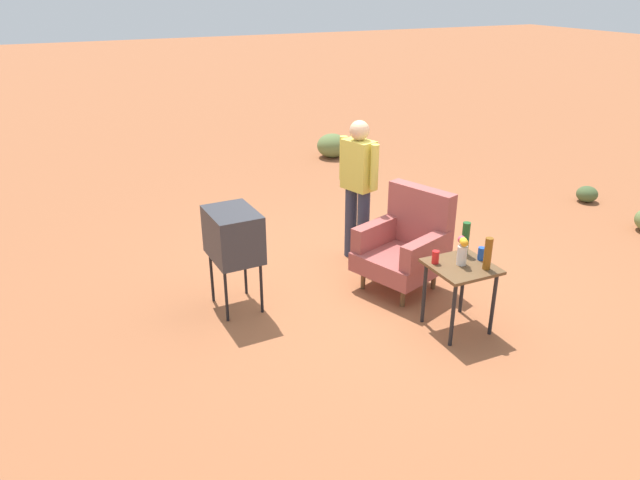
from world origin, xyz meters
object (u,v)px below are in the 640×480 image
(soda_can_blue, at_px, (481,254))
(bottle_tall_amber, at_px, (488,254))
(side_table, at_px, (461,275))
(flower_vase, at_px, (462,250))
(bottle_wine_green, at_px, (465,239))
(armchair, at_px, (406,243))
(person_standing, at_px, (358,182))
(soda_can_red, at_px, (435,257))
(tv_on_stand, at_px, (233,235))

(soda_can_blue, height_order, bottle_tall_amber, bottle_tall_amber)
(side_table, bearing_deg, flower_vase, 169.30)
(bottle_wine_green, distance_m, flower_vase, 0.23)
(armchair, xyz_separation_m, bottle_wine_green, (0.75, 0.15, 0.32))
(side_table, distance_m, person_standing, 1.82)
(bottle_tall_amber, distance_m, flower_vase, 0.22)
(bottle_tall_amber, bearing_deg, side_table, -135.82)
(soda_can_red, height_order, soda_can_blue, same)
(tv_on_stand, xyz_separation_m, flower_vase, (1.24, 1.75, 0.03))
(bottle_wine_green, relative_size, bottle_tall_amber, 1.07)
(person_standing, bearing_deg, bottle_wine_green, 10.19)
(armchair, xyz_separation_m, soda_can_red, (0.80, -0.21, 0.22))
(armchair, distance_m, bottle_tall_amber, 1.14)
(armchair, bearing_deg, tv_on_stand, -100.32)
(tv_on_stand, bearing_deg, side_table, 54.34)
(tv_on_stand, xyz_separation_m, soda_can_red, (1.12, 1.55, -0.06))
(armchair, distance_m, person_standing, 0.96)
(person_standing, distance_m, flower_vase, 1.77)
(tv_on_stand, bearing_deg, soda_can_red, 54.15)
(tv_on_stand, height_order, bottle_wine_green, tv_on_stand)
(soda_can_blue, bearing_deg, armchair, -166.86)
(bottle_tall_amber, bearing_deg, soda_can_blue, 155.44)
(bottle_tall_amber, bearing_deg, flower_vase, -138.82)
(soda_can_red, relative_size, bottle_tall_amber, 0.41)
(flower_vase, bearing_deg, bottle_wine_green, 136.26)
(person_standing, height_order, soda_can_blue, person_standing)
(soda_can_blue, height_order, flower_vase, flower_vase)
(armchair, distance_m, soda_can_red, 0.86)
(tv_on_stand, distance_m, flower_vase, 2.15)
(person_standing, height_order, soda_can_red, person_standing)
(side_table, height_order, bottle_tall_amber, bottle_tall_amber)
(bottle_tall_amber, bearing_deg, tv_on_stand, -126.58)
(armchair, height_order, tv_on_stand, armchair)
(person_standing, xyz_separation_m, bottle_wine_green, (1.59, 0.29, -0.12))
(armchair, height_order, side_table, armchair)
(side_table, bearing_deg, armchair, 179.00)
(soda_can_blue, bearing_deg, soda_can_red, -105.03)
(soda_can_red, height_order, flower_vase, flower_vase)
(soda_can_red, relative_size, soda_can_blue, 1.00)
(bottle_tall_amber, xyz_separation_m, flower_vase, (-0.17, -0.15, -0.00))
(armchair, height_order, bottle_wine_green, armchair)
(bottle_tall_amber, bearing_deg, bottle_wine_green, 177.72)
(person_standing, bearing_deg, tv_on_stand, -72.48)
(soda_can_blue, bearing_deg, flower_vase, -88.79)
(side_table, distance_m, bottle_wine_green, 0.36)
(soda_can_blue, bearing_deg, bottle_wine_green, -158.03)
(soda_can_red, distance_m, flower_vase, 0.25)
(bottle_tall_amber, height_order, flower_vase, bottle_tall_amber)
(side_table, height_order, person_standing, person_standing)
(flower_vase, bearing_deg, tv_on_stand, -125.31)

